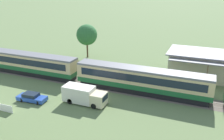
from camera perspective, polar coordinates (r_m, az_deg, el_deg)
The scene contains 7 objects.
ground_plane at distance 37.36m, azimuth 11.37°, elevation -6.07°, with size 600.00×600.00×0.00m, color #607547.
passenger_train at distance 36.98m, azimuth 7.41°, elevation -2.30°, with size 66.31×2.92×4.05m.
railway_track at distance 37.00m, azimuth 16.06°, elevation -6.74°, with size 114.23×3.60×0.04m.
station_building at distance 46.60m, azimuth 22.07°, elevation 1.18°, with size 14.32×9.38×4.58m.
parked_car_blue at distance 36.74m, azimuth -18.75°, elevation -6.25°, with size 4.51×2.07×1.22m.
delivery_truck_cream at distance 34.21m, azimuth -6.83°, elevation -5.98°, with size 6.35×2.28×2.48m.
yard_tree_0 at distance 54.61m, azimuth -6.08°, elevation 8.41°, with size 4.73×4.73×7.72m.
Camera 1 is at (5.73, -33.22, 16.11)m, focal length 38.00 mm.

